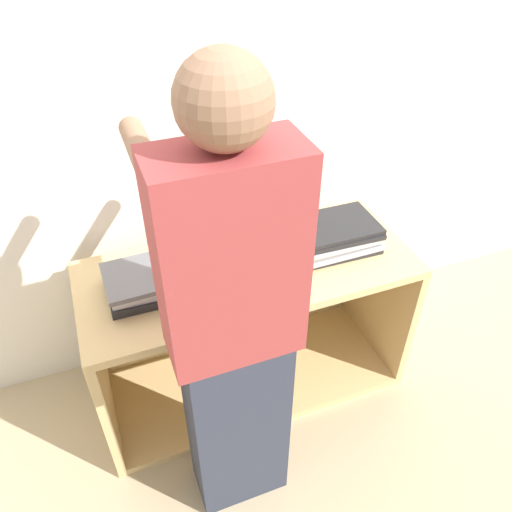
{
  "coord_description": "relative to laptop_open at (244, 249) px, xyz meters",
  "views": [
    {
      "loc": [
        -0.52,
        -1.17,
        2.02
      ],
      "look_at": [
        0.0,
        0.2,
        0.84
      ],
      "focal_mm": 35.0,
      "sensor_mm": 36.0,
      "label": 1
    }
  ],
  "objects": [
    {
      "name": "cart",
      "position": [
        0.0,
        0.02,
        -0.41
      ],
      "size": [
        1.37,
        0.58,
        0.72
      ],
      "color": "tan",
      "rests_on": "ground_plane"
    },
    {
      "name": "wall_back",
      "position": [
        0.0,
        0.34,
        0.43
      ],
      "size": [
        8.0,
        0.05,
        2.4
      ],
      "color": "silver",
      "rests_on": "ground_plane"
    },
    {
      "name": "laptop_open",
      "position": [
        0.0,
        0.0,
        0.0
      ],
      "size": [
        0.35,
        0.33,
        0.24
      ],
      "color": "gray",
      "rests_on": "cart"
    },
    {
      "name": "laptop_stack_left",
      "position": [
        -0.38,
        -0.05,
        -0.0
      ],
      "size": [
        0.37,
        0.26,
        0.1
      ],
      "color": "#232326",
      "rests_on": "cart"
    },
    {
      "name": "ground_plane",
      "position": [
        0.0,
        -0.34,
        -0.77
      ],
      "size": [
        12.0,
        12.0,
        0.0
      ],
      "primitive_type": "plane",
      "color": "tan"
    },
    {
      "name": "person",
      "position": [
        -0.22,
        -0.51,
        0.1
      ],
      "size": [
        0.4,
        0.53,
        1.72
      ],
      "color": "#2D3342",
      "rests_on": "ground_plane"
    },
    {
      "name": "laptop_stack_right",
      "position": [
        0.38,
        -0.06,
        0.01
      ],
      "size": [
        0.37,
        0.25,
        0.12
      ],
      "color": "#232326",
      "rests_on": "cart"
    }
  ]
}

